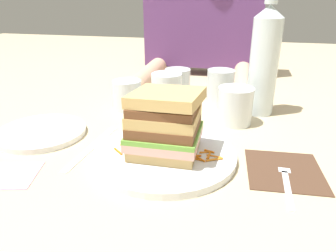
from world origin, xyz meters
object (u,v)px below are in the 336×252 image
(main_plate, at_px, (165,155))
(water_bottle, at_px, (264,60))
(empty_tumbler_1, at_px, (167,92))
(napkin_pink, at_px, (11,175))
(fork, at_px, (286,176))
(side_plate, at_px, (42,132))
(knife, at_px, (90,148))
(napkin_dark, at_px, (285,171))
(empty_tumbler_0, at_px, (178,85))
(empty_tumbler_2, at_px, (127,95))
(sandwich, at_px, (165,124))
(juice_glass, at_px, (235,108))
(empty_tumbler_3, at_px, (220,87))

(main_plate, height_order, water_bottle, water_bottle)
(empty_tumbler_1, distance_m, napkin_pink, 0.41)
(fork, distance_m, side_plate, 0.50)
(main_plate, bearing_deg, knife, 177.69)
(napkin_dark, bearing_deg, empty_tumbler_0, 126.58)
(empty_tumbler_1, distance_m, empty_tumbler_2, 0.10)
(fork, bearing_deg, napkin_pink, -168.90)
(sandwich, xyz_separation_m, juice_glass, (0.12, 0.20, -0.03))
(main_plate, relative_size, sandwich, 2.02)
(fork, height_order, knife, fork)
(napkin_pink, bearing_deg, empty_tumbler_0, 66.18)
(water_bottle, xyz_separation_m, empty_tumbler_3, (-0.10, 0.04, -0.09))
(knife, xyz_separation_m, napkin_pink, (-0.09, -0.12, -0.00))
(side_plate, bearing_deg, fork, -7.92)
(empty_tumbler_2, distance_m, empty_tumbler_3, 0.25)
(napkin_dark, distance_m, knife, 0.37)
(napkin_dark, relative_size, water_bottle, 0.46)
(napkin_dark, height_order, side_plate, side_plate)
(empty_tumbler_1, bearing_deg, side_plate, -138.34)
(sandwich, distance_m, empty_tumbler_3, 0.34)
(water_bottle, relative_size, empty_tumbler_0, 3.41)
(empty_tumbler_0, distance_m, napkin_pink, 0.50)
(fork, xyz_separation_m, knife, (-0.37, 0.03, -0.00))
(juice_glass, relative_size, water_bottle, 0.29)
(water_bottle, height_order, napkin_pink, water_bottle)
(juice_glass, height_order, side_plate, juice_glass)
(water_bottle, relative_size, napkin_pink, 3.48)
(sandwich, relative_size, napkin_pink, 1.52)
(empty_tumbler_1, xyz_separation_m, napkin_pink, (-0.19, -0.36, -0.05))
(main_plate, relative_size, water_bottle, 0.88)
(knife, height_order, side_plate, side_plate)
(empty_tumbler_1, height_order, empty_tumbler_2, empty_tumbler_1)
(napkin_dark, height_order, empty_tumbler_2, empty_tumbler_2)
(side_plate, bearing_deg, knife, -16.55)
(empty_tumbler_1, bearing_deg, main_plate, -78.33)
(main_plate, height_order, side_plate, main_plate)
(sandwich, bearing_deg, napkin_dark, -0.60)
(knife, xyz_separation_m, juice_glass, (0.27, 0.20, 0.04))
(knife, xyz_separation_m, empty_tumbler_2, (-0.00, 0.23, 0.04))
(sandwich, bearing_deg, water_bottle, 57.79)
(main_plate, bearing_deg, empty_tumbler_1, 101.67)
(napkin_dark, height_order, empty_tumbler_0, empty_tumbler_0)
(empty_tumbler_2, height_order, empty_tumbler_3, empty_tumbler_3)
(sandwich, height_order, juice_glass, sandwich)
(napkin_dark, bearing_deg, juice_glass, 114.55)
(fork, bearing_deg, empty_tumbler_0, 124.81)
(fork, bearing_deg, empty_tumbler_1, 133.90)
(sandwich, height_order, napkin_dark, sandwich)
(juice_glass, bearing_deg, empty_tumbler_0, 139.18)
(main_plate, bearing_deg, napkin_dark, -0.44)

